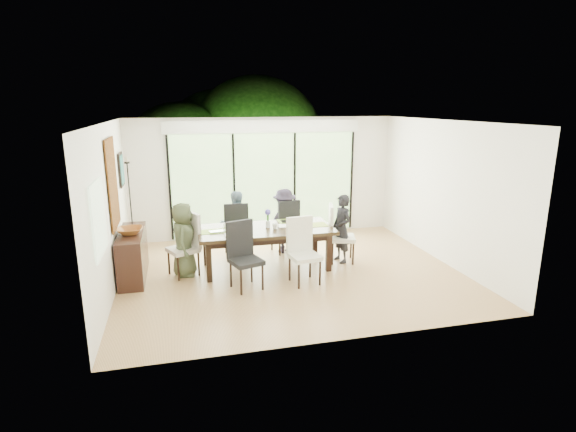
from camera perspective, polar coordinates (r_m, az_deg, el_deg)
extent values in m
cube|color=#96663C|center=(8.26, 0.42, -7.19)|extent=(6.00, 5.00, 0.01)
cube|color=white|center=(7.69, 0.45, 11.95)|extent=(6.00, 5.00, 0.01)
cube|color=white|center=(10.27, -3.02, 4.89)|extent=(6.00, 0.02, 2.70)
cube|color=silver|center=(5.54, 6.83, -3.28)|extent=(6.00, 0.02, 2.70)
cube|color=white|center=(7.71, -21.79, 0.77)|extent=(0.02, 5.00, 2.70)
cube|color=silver|center=(9.07, 19.22, 2.88)|extent=(0.02, 5.00, 2.70)
cube|color=#598C3F|center=(10.26, -2.97, 4.03)|extent=(4.20, 0.02, 2.30)
cube|color=white|center=(10.10, -3.05, 11.30)|extent=(4.40, 0.06, 0.28)
cube|color=black|center=(10.08, -14.78, 3.39)|extent=(0.05, 0.04, 2.30)
cube|color=black|center=(10.14, -6.85, 3.83)|extent=(0.05, 0.04, 2.30)
cube|color=black|center=(10.40, 0.84, 4.19)|extent=(0.05, 0.04, 2.30)
cube|color=black|center=(10.84, 8.05, 4.46)|extent=(0.05, 0.04, 2.30)
cube|color=#8CAD7F|center=(6.52, -22.91, -0.29)|extent=(0.02, 0.90, 1.00)
cube|color=brown|center=(11.43, -3.77, -1.35)|extent=(6.00, 1.80, 0.10)
cube|color=brown|center=(12.06, -4.49, 2.39)|extent=(6.00, 0.08, 0.06)
sphere|color=#14380F|center=(12.75, -13.38, 6.75)|extent=(3.20, 3.20, 3.20)
sphere|color=#14380F|center=(13.50, -4.02, 9.03)|extent=(4.00, 4.00, 4.00)
sphere|color=#14380F|center=(13.22, 4.38, 6.56)|extent=(2.80, 2.80, 2.80)
sphere|color=#14380F|center=(14.08, -8.56, 8.38)|extent=(3.60, 3.60, 3.60)
cube|color=black|center=(8.25, -2.84, -1.76)|extent=(2.47, 1.13, 0.06)
cube|color=black|center=(8.28, -2.83, -2.37)|extent=(2.26, 0.93, 0.10)
cube|color=black|center=(7.84, -10.01, -5.80)|extent=(0.09, 0.09, 0.71)
cube|color=black|center=(8.24, 5.19, -4.64)|extent=(0.09, 0.09, 0.71)
cube|color=black|center=(8.65, -10.42, -3.90)|extent=(0.09, 0.09, 0.71)
cube|color=black|center=(9.02, 3.42, -2.94)|extent=(0.09, 0.09, 0.71)
imported|color=#424D33|center=(8.14, -13.13, -2.92)|extent=(0.47, 0.67, 1.33)
imported|color=black|center=(8.66, 6.82, -1.60)|extent=(0.52, 0.69, 1.33)
imported|color=#6D889E|center=(9.00, -6.66, -1.00)|extent=(0.68, 0.50, 1.33)
imported|color=#251F2E|center=(9.17, -0.45, -0.62)|extent=(0.69, 0.52, 1.33)
cube|color=#8BB13F|center=(8.12, -9.44, -1.95)|extent=(0.45, 0.33, 0.01)
cube|color=#98AD3D|center=(8.47, 3.48, -1.12)|extent=(0.45, 0.33, 0.01)
cube|color=#94C747|center=(8.56, -6.32, -1.02)|extent=(0.45, 0.33, 0.01)
cube|color=#8CB23F|center=(8.73, 0.20, -0.61)|extent=(0.45, 0.33, 0.01)
cube|color=white|center=(7.88, -6.36, -2.36)|extent=(0.45, 0.33, 0.01)
cube|color=black|center=(8.52, -5.61, -1.00)|extent=(0.27, 0.19, 0.01)
cube|color=black|center=(8.67, -0.04, -0.66)|extent=(0.25, 0.17, 0.01)
cube|color=white|center=(8.35, 1.94, -1.32)|extent=(0.31, 0.23, 0.00)
cube|color=white|center=(7.87, -6.36, -2.25)|extent=(0.27, 0.27, 0.02)
cube|color=orange|center=(7.87, -6.36, -2.12)|extent=(0.21, 0.21, 0.01)
cylinder|color=silver|center=(8.28, -2.57, -1.03)|extent=(0.08, 0.08, 0.12)
cylinder|color=#337226|center=(8.25, -2.58, -0.20)|extent=(0.04, 0.04, 0.16)
sphere|color=#594BBD|center=(8.23, -2.59, 0.49)|extent=(0.11, 0.11, 0.11)
imported|color=silver|center=(8.03, -8.67, -2.02)|extent=(0.37, 0.27, 0.03)
imported|color=white|center=(8.28, -7.81, -1.25)|extent=(0.18, 0.18, 0.10)
imported|color=white|center=(8.17, -1.68, -1.35)|extent=(0.13, 0.13, 0.09)
imported|color=white|center=(8.51, 2.32, -0.71)|extent=(0.17, 0.17, 0.10)
imported|color=white|center=(8.34, -1.22, -1.29)|extent=(0.21, 0.26, 0.02)
cube|color=black|center=(8.37, -19.11, -4.67)|extent=(0.41, 1.47, 0.83)
imported|color=brown|center=(8.14, -19.43, -1.78)|extent=(0.44, 0.44, 0.11)
cylinder|color=black|center=(8.58, -19.14, -1.20)|extent=(0.09, 0.09, 0.04)
cylinder|color=black|center=(8.46, -19.46, 2.58)|extent=(0.02, 0.02, 1.15)
cylinder|color=black|center=(8.37, -19.78, 6.39)|extent=(0.09, 0.09, 0.03)
cylinder|color=silver|center=(8.36, -19.81, 6.76)|extent=(0.03, 0.03, 0.09)
cube|color=brown|center=(8.03, -21.37, 3.86)|extent=(0.02, 1.00, 1.50)
cube|color=black|center=(9.30, -20.42, 5.54)|extent=(0.03, 0.55, 0.65)
cube|color=#195350|center=(9.30, -20.30, 5.55)|extent=(0.01, 0.45, 0.55)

